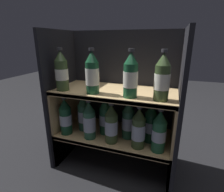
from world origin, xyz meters
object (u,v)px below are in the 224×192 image
Objects in this scene: bottle_lower_front_3 at (139,129)px; bottle_lower_front_1 at (89,121)px; bottle_upper_front_3 at (162,78)px; bottle_lower_front_4 at (159,132)px; bottle_lower_back_0 at (84,114)px; bottle_upper_front_1 at (92,74)px; bottle_lower_back_1 at (105,117)px; bottle_lower_front_0 at (66,117)px; bottle_upper_front_2 at (131,76)px; bottle_lower_back_3 at (151,124)px; bottle_upper_front_0 at (62,72)px; bottle_lower_back_2 at (128,121)px; bottle_lower_front_2 at (111,125)px.

bottle_lower_front_1 is at bearing 180.00° from bottle_lower_front_3.
bottle_upper_front_3 is at bearing 0.00° from bottle_lower_front_1.
bottle_lower_back_0 is (-0.47, 0.08, -0.00)m from bottle_lower_front_4.
bottle_upper_front_1 is 0.46m from bottle_lower_front_4.
bottle_lower_front_0 is at bearing -160.57° from bottle_lower_back_1.
bottle_upper_front_2 is 0.37m from bottle_lower_front_1.
bottle_upper_front_3 reaches higher than bottle_lower_back_3.
bottle_lower_front_3 is 0.24m from bottle_lower_back_1.
bottle_upper_front_0 reaches higher than bottle_lower_front_3.
bottle_lower_back_2 is at bearing 23.84° from bottle_upper_front_1.
bottle_lower_front_4 is 1.00× the size of bottle_lower_back_3.
bottle_lower_back_3 is at bearing 0.00° from bottle_lower_back_0.
bottle_lower_back_1 is 1.00× the size of bottle_lower_back_2.
bottle_upper_front_1 is 0.36m from bottle_upper_front_3.
bottle_lower_front_1 and bottle_lower_back_3 have the same top height.
bottle_lower_front_4 is (0.01, -0.00, -0.28)m from bottle_upper_front_3.
bottle_lower_front_3 is at bearing 180.00° from bottle_lower_front_4.
bottle_lower_front_3 is 1.00× the size of bottle_lower_front_4.
bottle_upper_front_1 is at bearing 180.00° from bottle_lower_front_2.
bottle_lower_front_0 is (-0.19, 0.00, -0.28)m from bottle_upper_front_1.
bottle_lower_front_4 is (0.16, -0.00, -0.28)m from bottle_upper_front_2.
bottle_lower_front_3 is at bearing -46.51° from bottle_lower_back_2.
bottle_lower_front_1 is at bearing 180.00° from bottle_lower_front_4.
bottle_upper_front_3 is (0.36, 0.00, 0.00)m from bottle_upper_front_1.
bottle_lower_front_0 is at bearing 180.00° from bottle_upper_front_2.
bottle_upper_front_2 is at bearing 0.00° from bottle_upper_front_0.
bottle_upper_front_3 is 0.48m from bottle_lower_front_1.
bottle_lower_front_3 and bottle_lower_back_1 have the same top height.
bottle_lower_front_3 is 0.10m from bottle_lower_back_3.
bottle_lower_front_4 is at bearing -0.00° from bottle_upper_front_1.
bottle_lower_front_4 is at bearing -9.65° from bottle_lower_back_0.
bottle_lower_back_3 is (0.50, 0.08, 0.00)m from bottle_lower_front_0.
bottle_upper_front_0 is 1.00× the size of bottle_upper_front_3.
bottle_lower_front_4 is at bearing -56.76° from bottle_lower_back_3.
bottle_upper_front_0 is 0.58m from bottle_lower_back_3.
bottle_lower_front_1 is 0.35m from bottle_lower_back_3.
bottle_lower_back_1 is at bearing 19.43° from bottle_lower_front_0.
bottle_lower_back_2 is (0.37, 0.08, -0.00)m from bottle_lower_front_0.
bottle_lower_back_1 is (0.15, 0.00, 0.00)m from bottle_lower_back_0.
bottle_lower_front_1 is 0.14m from bottle_lower_front_2.
bottle_upper_front_2 and bottle_upper_front_3 have the same top height.
bottle_upper_front_0 reaches higher than bottle_lower_back_3.
bottle_lower_front_2 is 0.15m from bottle_lower_front_3.
bottle_upper_front_0 is 0.53m from bottle_lower_front_3.
bottle_lower_front_2 is at bearing -20.51° from bottle_lower_back_0.
bottle_lower_front_0 is 0.51m from bottle_lower_back_3.
bottle_lower_back_3 is at bearing 37.44° from bottle_upper_front_2.
bottle_lower_front_4 is 0.48m from bottle_lower_back_0.
bottle_upper_front_1 reaches higher than bottle_lower_back_3.
bottle_upper_front_1 is at bearing -156.16° from bottle_lower_back_2.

